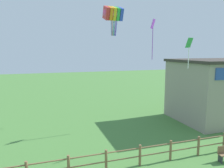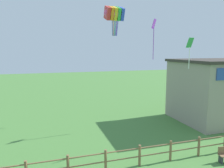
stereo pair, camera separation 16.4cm
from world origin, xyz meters
The scene contains 5 objects.
wooden_fence centered at (0.00, 5.12, 0.67)m, with size 17.67×0.14×1.20m.
seaside_building centered at (11.31, 10.58, 2.79)m, with size 7.74×6.14×5.54m.
kite_rainbow_parafoil centered at (2.58, 14.73, 9.72)m, with size 2.04×1.48×2.75m.
kite_purple_streamer centered at (5.04, 11.57, 7.84)m, with size 0.58×0.57×3.35m.
kite_green_diamond centered at (5.78, 7.70, 6.50)m, with size 0.56×0.39×2.12m.
Camera 1 is at (-3.98, -5.16, 6.29)m, focal length 35.00 mm.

